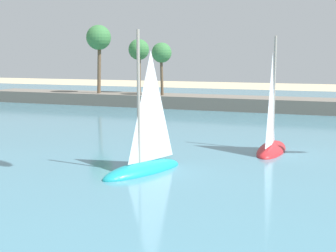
% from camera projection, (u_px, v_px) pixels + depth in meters
% --- Properties ---
extents(sea, '(220.00, 93.02, 0.06)m').
position_uv_depth(sea, '(298.00, 118.00, 56.04)').
color(sea, teal).
rests_on(sea, ground).
extents(palm_headland, '(97.21, 6.17, 13.24)m').
position_uv_depth(palm_headland, '(322.00, 92.00, 60.77)').
color(palm_headland, slate).
rests_on(palm_headland, ground).
extents(sailboat_near_shore, '(4.14, 6.82, 9.49)m').
position_uv_depth(sailboat_near_shore, '(144.00, 158.00, 30.04)').
color(sailboat_near_shore, teal).
rests_on(sailboat_near_shore, sea).
extents(sailboat_mid_bay, '(2.02, 6.51, 9.40)m').
position_uv_depth(sailboat_mid_bay, '(271.00, 141.00, 36.28)').
color(sailboat_mid_bay, red).
rests_on(sailboat_mid_bay, sea).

